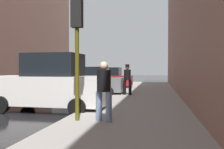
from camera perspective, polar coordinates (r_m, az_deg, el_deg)
sidewalk at (r=9.70m, az=5.52°, el=-8.08°), size 4.00×40.00×0.15m
parked_white_van at (r=10.13m, az=-13.91°, el=-2.26°), size 4.66×2.17×2.25m
parked_gray_coupe at (r=15.67m, az=-5.06°, el=-1.68°), size 4.25×2.15×1.79m
parked_red_hatchback at (r=21.05m, az=-1.06°, el=-0.93°), size 4.24×2.13×1.79m
fire_hydrant at (r=16.01m, az=1.86°, el=-2.87°), size 0.42×0.22×0.70m
traffic_light at (r=7.41m, az=-7.99°, el=9.87°), size 0.32×0.32×3.60m
pedestrian_in_jeans at (r=7.16m, az=-1.89°, el=-3.09°), size 0.53×0.50×1.71m
pedestrian_with_fedora at (r=14.57m, az=3.53°, el=-0.77°), size 0.53×0.47×1.78m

